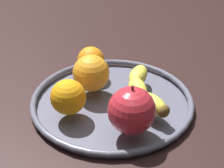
{
  "coord_description": "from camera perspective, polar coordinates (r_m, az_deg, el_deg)",
  "views": [
    {
      "loc": [
        47.79,
        -29.96,
        40.19
      ],
      "look_at": [
        0.0,
        0.0,
        4.8
      ],
      "focal_mm": 54.02,
      "sensor_mm": 36.0,
      "label": 1
    }
  ],
  "objects": [
    {
      "name": "orange_front_right",
      "position": [
        0.63,
        -7.34,
        -2.28
      ],
      "size": [
        6.68,
        6.68,
        6.68
      ],
      "primitive_type": "sphere",
      "color": "orange",
      "rests_on": "fruit_bowl"
    },
    {
      "name": "fruit_bowl",
      "position": [
        0.69,
        0.0,
        -2.74
      ],
      "size": [
        33.0,
        33.0,
        1.8
      ],
      "color": "#535365",
      "rests_on": "ground_plane"
    },
    {
      "name": "orange_center",
      "position": [
        0.69,
        -3.56,
        1.85
      ],
      "size": [
        7.58,
        7.58,
        7.58
      ],
      "primitive_type": "sphere",
      "color": "orange",
      "rests_on": "fruit_bowl"
    },
    {
      "name": "orange_back_right",
      "position": [
        0.75,
        -3.59,
        4.05
      ],
      "size": [
        6.05,
        6.05,
        6.05
      ],
      "primitive_type": "sphere",
      "color": "orange",
      "rests_on": "fruit_bowl"
    },
    {
      "name": "banana",
      "position": [
        0.67,
        5.28,
        -0.98
      ],
      "size": [
        17.46,
        10.06,
        3.55
      ],
      "rotation": [
        0.0,
        0.0,
        -0.39
      ],
      "color": "yellow",
      "rests_on": "fruit_bowl"
    },
    {
      "name": "apple",
      "position": [
        0.57,
        3.35,
        -4.49
      ],
      "size": [
        8.36,
        8.36,
        9.16
      ],
      "color": "#B92531",
      "rests_on": "fruit_bowl"
    },
    {
      "name": "ground_plane",
      "position": [
        0.7,
        0.0,
        -4.69
      ],
      "size": [
        160.91,
        160.91,
        4.0
      ],
      "primitive_type": "cube",
      "color": "black"
    }
  ]
}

